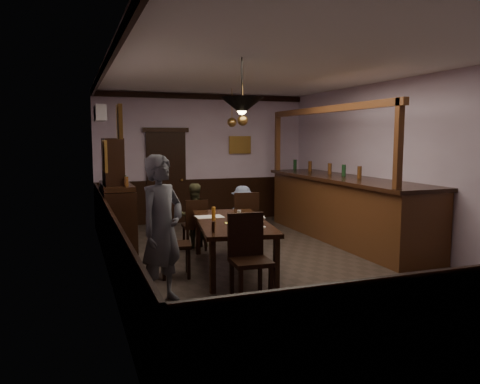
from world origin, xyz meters
name	(u,v)px	position (x,y,z in m)	size (l,w,h in m)	color
room	(272,169)	(0.00, 0.00, 1.50)	(5.01, 8.01, 3.01)	#2D2621
dining_table	(232,225)	(-0.72, -0.16, 0.69)	(1.35, 2.34, 0.75)	black
chair_far_left	(195,223)	(-0.94, 1.17, 0.50)	(0.40, 0.40, 0.91)	black
chair_far_right	(245,218)	(-0.07, 1.01, 0.56)	(0.51, 0.51, 1.02)	black
chair_near	(249,253)	(-0.95, -1.45, 0.58)	(0.48, 0.48, 1.06)	black
chair_side	(170,240)	(-1.67, -0.20, 0.54)	(0.49, 0.49, 0.99)	black
person_standing	(162,230)	(-1.97, -1.22, 0.89)	(0.65, 0.43, 1.79)	#545660
person_seated_left	(194,215)	(-0.91, 1.44, 0.58)	(0.57, 0.44, 1.17)	#424228
person_seated_right	(242,216)	(-0.02, 1.29, 0.55)	(0.71, 0.41, 1.10)	#4D566F
newspaper_left	(209,217)	(-0.95, 0.26, 0.75)	(0.42, 0.30, 0.01)	silver
newspaper_right	(251,217)	(-0.35, 0.02, 0.75)	(0.42, 0.30, 0.01)	silver
napkin	(231,223)	(-0.81, -0.36, 0.75)	(0.15, 0.15, 0.00)	#F6F75B
saucer	(260,227)	(-0.53, -0.80, 0.76)	(0.15, 0.15, 0.01)	white
coffee_cup	(261,224)	(-0.51, -0.79, 0.80)	(0.08, 0.08, 0.07)	white
pastry_plate	(238,227)	(-0.83, -0.72, 0.76)	(0.22, 0.22, 0.01)	white
pastry_ring_a	(234,225)	(-0.88, -0.70, 0.79)	(0.13, 0.13, 0.04)	#C68C47
pastry_ring_b	(240,225)	(-0.78, -0.68, 0.79)	(0.13, 0.13, 0.04)	#C68C47
soda_can	(238,218)	(-0.67, -0.26, 0.81)	(0.07, 0.07, 0.12)	yellow
beer_glass	(214,214)	(-0.97, -0.03, 0.85)	(0.06, 0.06, 0.20)	#BF721E
water_glass	(239,215)	(-0.60, -0.15, 0.82)	(0.06, 0.06, 0.15)	silver
pepper_mill	(213,227)	(-1.23, -0.88, 0.82)	(0.04, 0.04, 0.14)	black
sideboard	(116,204)	(-2.21, 1.93, 0.79)	(0.53, 1.49, 1.97)	black
bar_counter	(344,207)	(1.99, 1.05, 0.65)	(1.06, 4.58, 2.56)	#4F2715
door_back	(166,178)	(-0.90, 3.95, 1.05)	(0.90, 0.06, 2.10)	black
ac_unit	(100,113)	(-2.38, 2.90, 2.45)	(0.20, 0.85, 0.30)	white
picture_left_small	(119,122)	(-2.46, -1.60, 2.15)	(0.04, 0.28, 0.36)	olive
picture_left_large	(105,156)	(-2.46, 0.80, 1.70)	(0.04, 0.62, 0.48)	olive
picture_back	(240,145)	(0.90, 3.96, 1.80)	(0.55, 0.04, 0.42)	olive
pendant_iron	(242,106)	(-0.86, -0.95, 2.39)	(0.56, 0.56, 0.72)	black
pendant_brass_mid	(243,120)	(0.10, 1.61, 2.30)	(0.20, 0.20, 0.81)	#BF8C3F
pendant_brass_far	(232,122)	(0.30, 2.80, 2.30)	(0.20, 0.20, 0.81)	#BF8C3F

